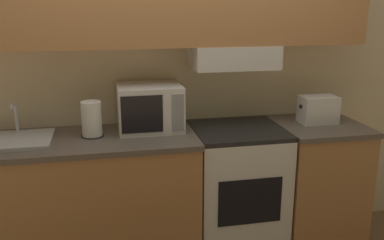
{
  "coord_description": "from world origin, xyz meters",
  "views": [
    {
      "loc": [
        -0.47,
        -3.02,
        1.78
      ],
      "look_at": [
        0.05,
        -0.56,
        1.09
      ],
      "focal_mm": 40.0,
      "sensor_mm": 36.0,
      "label": 1
    }
  ],
  "objects_px": {
    "toaster": "(318,109)",
    "sink_basin": "(14,140)",
    "microwave": "(150,107)",
    "paper_towel_roll": "(92,119)",
    "stove_range": "(236,190)"
  },
  "relations": [
    {
      "from": "paper_towel_roll",
      "to": "sink_basin",
      "type": "bearing_deg",
      "value": -176.7
    },
    {
      "from": "sink_basin",
      "to": "toaster",
      "type": "bearing_deg",
      "value": 0.66
    },
    {
      "from": "sink_basin",
      "to": "paper_towel_roll",
      "type": "height_order",
      "value": "paper_towel_roll"
    },
    {
      "from": "microwave",
      "to": "paper_towel_roll",
      "type": "xyz_separation_m",
      "value": [
        -0.39,
        -0.08,
        -0.04
      ]
    },
    {
      "from": "stove_range",
      "to": "toaster",
      "type": "distance_m",
      "value": 0.83
    },
    {
      "from": "microwave",
      "to": "toaster",
      "type": "distance_m",
      "value": 1.21
    },
    {
      "from": "toaster",
      "to": "stove_range",
      "type": "bearing_deg",
      "value": -178.56
    },
    {
      "from": "stove_range",
      "to": "paper_towel_roll",
      "type": "distance_m",
      "value": 1.14
    },
    {
      "from": "toaster",
      "to": "microwave",
      "type": "bearing_deg",
      "value": 175.87
    },
    {
      "from": "toaster",
      "to": "sink_basin",
      "type": "distance_m",
      "value": 2.07
    },
    {
      "from": "sink_basin",
      "to": "paper_towel_roll",
      "type": "distance_m",
      "value": 0.49
    },
    {
      "from": "stove_range",
      "to": "toaster",
      "type": "relative_size",
      "value": 3.42
    },
    {
      "from": "stove_range",
      "to": "microwave",
      "type": "xyz_separation_m",
      "value": [
        -0.6,
        0.1,
        0.62
      ]
    },
    {
      "from": "stove_range",
      "to": "paper_towel_roll",
      "type": "xyz_separation_m",
      "value": [
        -0.98,
        0.02,
        0.58
      ]
    },
    {
      "from": "stove_range",
      "to": "microwave",
      "type": "distance_m",
      "value": 0.87
    }
  ]
}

